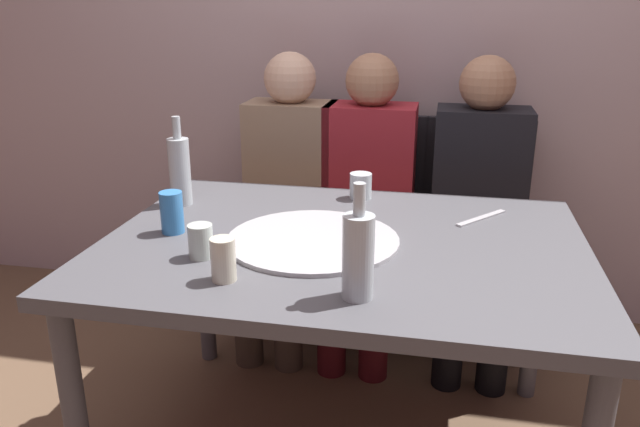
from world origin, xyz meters
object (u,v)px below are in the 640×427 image
chair_left (295,205)px  tumbler_near (223,259)px  table_knife (481,218)px  guest_by_wall (479,198)px  chair_right (475,216)px  guest_in_beanie (366,191)px  pizza_tray (313,240)px  beer_bottle (180,170)px  wine_glass (361,186)px  chair_middle (370,209)px  dining_table (343,265)px  guest_in_sweater (286,186)px  tumbler_far (201,241)px  wine_bottle (358,254)px  soda_can (172,212)px

chair_left → tumbler_near: bearing=95.8°
table_knife → guest_by_wall: 0.49m
chair_right → guest_in_beanie: size_ratio=0.77×
pizza_tray → table_knife: size_ratio=2.19×
beer_bottle → guest_by_wall: guest_by_wall is taller
wine_glass → pizza_tray: bearing=-99.7°
beer_bottle → chair_middle: 0.93m
table_knife → guest_by_wall: guest_by_wall is taller
chair_middle → chair_left: bearing=0.0°
dining_table → wine_glass: size_ratio=15.58×
chair_middle → table_knife: bearing=123.5°
dining_table → guest_in_sweater: (-0.36, 0.75, -0.00)m
dining_table → tumbler_far: bearing=-150.6°
wine_bottle → chair_left: 1.35m
table_knife → guest_in_sweater: guest_in_sweater is taller
chair_right → guest_in_sweater: size_ratio=0.77×
dining_table → chair_middle: bearing=92.0°
wine_bottle → table_knife: wine_bottle is taller
wine_glass → chair_middle: (-0.02, 0.50, -0.25)m
chair_middle → chair_right: same height
tumbler_far → dining_table: bearing=29.4°
guest_in_sweater → pizza_tray: bearing=109.9°
beer_bottle → tumbler_far: 0.48m
pizza_tray → chair_left: chair_left is taller
wine_bottle → chair_left: wine_bottle is taller
chair_middle → wine_glass: bearing=92.7°
wine_glass → tumbler_far: bearing=-119.5°
pizza_tray → wine_glass: bearing=80.3°
tumbler_near → wine_glass: bearing=72.2°
beer_bottle → guest_in_beanie: bearing=44.1°
wine_glass → chair_middle: chair_middle is taller
dining_table → wine_bottle: (0.09, -0.34, 0.18)m
tumbler_far → soda_can: bearing=133.7°
chair_middle → guest_in_beanie: bearing=90.0°
dining_table → wine_bottle: size_ratio=4.98×
wine_glass → chair_middle: size_ratio=0.10×
chair_middle → guest_in_sweater: guest_in_sweater is taller
dining_table → soda_can: 0.51m
guest_in_sweater → chair_left: bearing=-90.0°
soda_can → guest_in_sweater: 0.81m
chair_middle → guest_by_wall: size_ratio=0.77×
tumbler_far → guest_in_sweater: guest_in_sweater is taller
tumbler_far → wine_glass: bearing=60.5°
dining_table → tumbler_far: size_ratio=14.95×
guest_in_beanie → soda_can: bearing=59.4°
soda_can → guest_in_sweater: guest_in_sweater is taller
soda_can → tumbler_near: bearing=-47.3°
soda_can → wine_glass: bearing=41.9°
chair_middle → guest_in_sweater: size_ratio=0.77×
dining_table → pizza_tray: pizza_tray is taller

